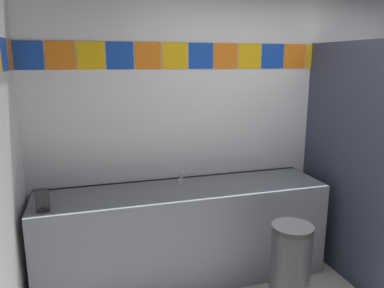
% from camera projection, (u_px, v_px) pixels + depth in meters
% --- Properties ---
extents(wall_back, '(4.45, 0.09, 2.64)m').
position_uv_depth(wall_back, '(267.00, 121.00, 3.61)').
color(wall_back, silver).
rests_on(wall_back, ground_plane).
extents(vanity_counter, '(2.46, 0.61, 0.84)m').
position_uv_depth(vanity_counter, '(184.00, 233.00, 3.23)').
color(vanity_counter, slate).
rests_on(vanity_counter, ground_plane).
extents(faucet_center, '(0.04, 0.10, 0.14)m').
position_uv_depth(faucet_center, '(181.00, 179.00, 3.21)').
color(faucet_center, silver).
rests_on(faucet_center, vanity_counter).
extents(soap_dispenser, '(0.09, 0.09, 0.16)m').
position_uv_depth(soap_dispenser, '(42.00, 201.00, 2.65)').
color(soap_dispenser, black).
rests_on(soap_dispenser, vanity_counter).
extents(toilet, '(0.39, 0.49, 0.74)m').
position_uv_depth(toilet, '(375.00, 225.00, 3.65)').
color(toilet, white).
rests_on(toilet, ground_plane).
extents(trash_bin, '(0.31, 0.31, 0.71)m').
position_uv_depth(trash_bin, '(290.00, 269.00, 2.80)').
color(trash_bin, '#333338').
rests_on(trash_bin, ground_plane).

